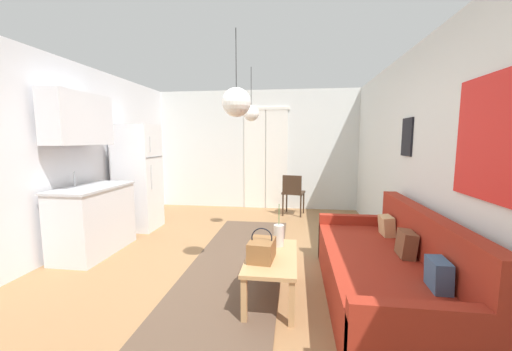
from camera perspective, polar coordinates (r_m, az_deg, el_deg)
name	(u,v)px	position (r m, az deg, el deg)	size (l,w,h in m)	color
ground_plane	(216,282)	(3.56, -7.61, -19.58)	(4.98, 7.56, 0.10)	#996D44
wall_back	(257,150)	(6.65, 0.20, 4.89)	(4.58, 0.13, 2.60)	silver
wall_right	(440,164)	(3.37, 31.82, 1.97)	(0.12, 7.16, 2.60)	silver
wall_left	(27,160)	(4.36, -37.71, 2.44)	(0.12, 7.16, 2.60)	silver
area_rug	(238,260)	(3.93, -3.38, -15.95)	(1.11, 3.53, 0.01)	brown
couch	(388,274)	(3.16, 24.08, -16.95)	(0.94, 2.17, 0.89)	maroon
coffee_table	(272,261)	(2.98, 3.05, -16.08)	(0.48, 0.94, 0.43)	tan
bamboo_vase	(279,235)	(3.16, 4.40, -11.39)	(0.11, 0.11, 0.44)	beige
handbag	(262,249)	(2.83, 1.12, -14.01)	(0.25, 0.33, 0.30)	brown
refrigerator	(138,177)	(5.45, -21.76, -0.34)	(0.66, 0.60, 1.78)	white
kitchen_counter	(90,193)	(4.55, -29.31, -2.93)	(0.59, 1.13, 2.13)	silver
accent_chair	(293,192)	(6.03, 7.13, -3.09)	(0.49, 0.47, 0.83)	#382619
pendant_lamp_near	(236,102)	(3.03, -3.79, 13.86)	(0.29, 0.29, 0.85)	black
pendant_lamp_far	(251,113)	(4.57, -0.93, 11.90)	(0.24, 0.24, 0.79)	black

